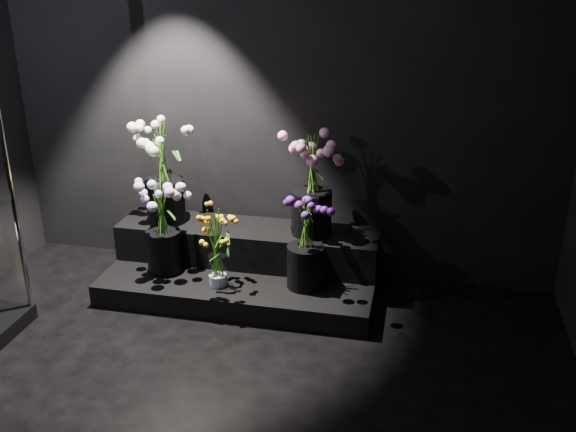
% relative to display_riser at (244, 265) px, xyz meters
% --- Properties ---
extents(wall_back, '(4.00, 0.00, 4.00)m').
position_rel_display_riser_xyz_m(wall_back, '(0.17, 0.37, 1.23)').
color(wall_back, black).
rests_on(wall_back, floor).
extents(display_riser, '(1.88, 0.84, 0.42)m').
position_rel_display_riser_xyz_m(display_riser, '(0.00, 0.00, 0.00)').
color(display_riser, black).
rests_on(display_riser, floor).
extents(bouquet_orange_bells, '(0.27, 0.27, 0.53)m').
position_rel_display_riser_xyz_m(bouquet_orange_bells, '(-0.10, -0.30, 0.26)').
color(bouquet_orange_bells, white).
rests_on(bouquet_orange_bells, display_riser).
extents(bouquet_lilac, '(0.43, 0.43, 0.68)m').
position_rel_display_riser_xyz_m(bouquet_lilac, '(-0.52, -0.17, 0.38)').
color(bouquet_lilac, black).
rests_on(bouquet_lilac, display_riser).
extents(bouquet_purple, '(0.38, 0.38, 0.63)m').
position_rel_display_riser_xyz_m(bouquet_purple, '(0.48, -0.19, 0.33)').
color(bouquet_purple, black).
rests_on(bouquet_purple, display_riser).
extents(bouquet_cream_roses, '(0.46, 0.46, 0.72)m').
position_rel_display_riser_xyz_m(bouquet_cream_roses, '(-0.60, 0.09, 0.66)').
color(bouquet_cream_roses, black).
rests_on(bouquet_cream_roses, display_riser).
extents(bouquet_pink_roses, '(0.40, 0.40, 0.70)m').
position_rel_display_riser_xyz_m(bouquet_pink_roses, '(0.47, 0.11, 0.64)').
color(bouquet_pink_roses, black).
rests_on(bouquet_pink_roses, display_riser).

